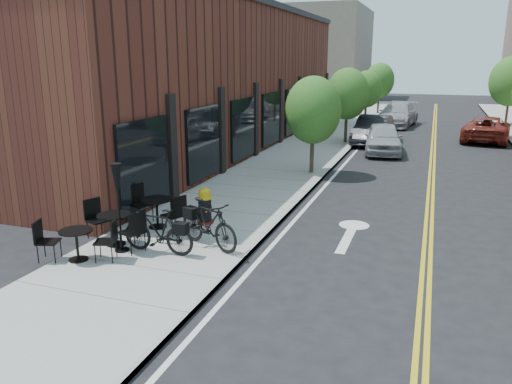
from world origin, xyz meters
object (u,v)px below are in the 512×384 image
at_px(bistro_set_c, 157,209).
at_px(parked_car_b, 373,130).
at_px(fire_hydrant, 205,206).
at_px(bicycle_left, 158,231).
at_px(bistro_set_a, 77,241).
at_px(parked_car_c, 397,115).
at_px(parked_car_far, 486,129).
at_px(parked_car_a, 383,138).
at_px(bistro_set_b, 115,225).
at_px(bicycle_right, 208,224).
at_px(patio_umbrella, 118,189).

relative_size(bistro_set_c, parked_car_b, 0.42).
xyz_separation_m(fire_hydrant, bicycle_left, (-0.09, -2.37, 0.06)).
distance_m(bistro_set_a, parked_car_c, 27.79).
distance_m(fire_hydrant, parked_car_b, 16.11).
bearing_deg(bistro_set_c, parked_car_far, 87.57).
bearing_deg(bistro_set_a, parked_car_far, 45.71).
distance_m(fire_hydrant, parked_car_a, 13.67).
distance_m(parked_car_a, parked_car_far, 7.70).
relative_size(bistro_set_a, parked_car_b, 0.38).
relative_size(fire_hydrant, bistro_set_c, 0.53).
height_order(bistro_set_b, parked_car_c, parked_car_c).
bearing_deg(parked_car_c, bistro_set_a, -93.42).
distance_m(bicycle_right, parked_car_far, 22.00).
height_order(bicycle_left, parked_car_b, parked_car_b).
distance_m(bistro_set_b, parked_car_b, 18.59).
xyz_separation_m(bistro_set_b, patio_umbrella, (0.38, -0.30, 1.02)).
bearing_deg(fire_hydrant, parked_car_c, 92.41).
bearing_deg(parked_car_far, fire_hydrant, 73.36).
distance_m(bistro_set_c, parked_car_far, 21.96).
bearing_deg(parked_car_far, parked_car_b, 34.99).
bearing_deg(bistro_set_b, bicycle_right, 35.56).
bearing_deg(parked_car_b, bicycle_right, -92.68).
height_order(bicycle_right, parked_car_a, parked_car_a).
relative_size(bicycle_right, parked_car_far, 0.39).
bearing_deg(bicycle_right, parked_car_c, 18.57).
xyz_separation_m(bistro_set_c, patio_umbrella, (0.07, -1.79, 1.00)).
height_order(bistro_set_a, parked_car_a, parked_car_a).
relative_size(fire_hydrant, parked_car_b, 0.22).
bearing_deg(parked_car_c, bicycle_right, -88.70).
distance_m(bistro_set_a, parked_car_a, 17.36).
relative_size(bicycle_left, parked_car_c, 0.34).
height_order(bistro_set_a, parked_car_far, parked_car_far).
distance_m(bistro_set_a, patio_umbrella, 1.47).
distance_m(patio_umbrella, parked_car_far, 23.57).
bearing_deg(bicycle_right, fire_hydrant, 51.95).
xyz_separation_m(bicycle_left, parked_car_c, (3.48, 26.34, 0.12)).
bearing_deg(bistro_set_c, parked_car_a, 95.77).
bearing_deg(bicycle_left, parked_car_a, 167.93).
bearing_deg(bicycle_left, bistro_set_a, -55.41).
height_order(bistro_set_b, bistro_set_c, bistro_set_c).
xyz_separation_m(bistro_set_b, parked_car_b, (4.07, 18.14, 0.14)).
bearing_deg(parked_car_a, parked_car_far, 40.22).
bearing_deg(parked_car_far, bistro_set_b, 72.61).
bearing_deg(bistro_set_c, bicycle_left, -34.97).
relative_size(patio_umbrella, parked_car_far, 0.42).
relative_size(fire_hydrant, parked_car_far, 0.20).
xyz_separation_m(parked_car_a, parked_car_far, (5.16, 5.71, -0.03)).
relative_size(bistro_set_b, parked_car_b, 0.41).
bearing_deg(bistro_set_a, bicycle_right, 15.49).
height_order(parked_car_a, parked_car_b, parked_car_b).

